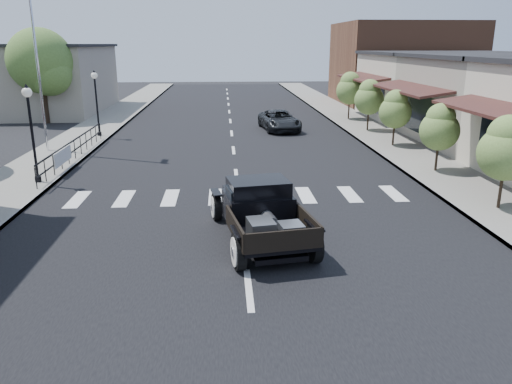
{
  "coord_description": "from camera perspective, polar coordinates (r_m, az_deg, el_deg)",
  "views": [
    {
      "loc": [
        -0.49,
        -12.89,
        5.22
      ],
      "look_at": [
        0.44,
        1.23,
        1.0
      ],
      "focal_mm": 35.0,
      "sensor_mm": 36.0,
      "label": 1
    }
  ],
  "objects": [
    {
      "name": "small_tree_e",
      "position": [
        35.85,
        10.64,
        10.69
      ],
      "size": [
        1.86,
        1.86,
        3.11
      ],
      "primitive_type": null,
      "color": "olive",
      "rests_on": "sidewalk_right"
    },
    {
      "name": "storefront_far",
      "position": [
        38.29,
        20.51,
        11.13
      ],
      "size": [
        10.0,
        9.0,
        4.5
      ],
      "primitive_type": "cube",
      "color": "beige",
      "rests_on": "ground"
    },
    {
      "name": "lamp_post_b",
      "position": [
        20.44,
        -24.2,
        6.05
      ],
      "size": [
        0.36,
        0.36,
        3.67
      ],
      "primitive_type": null,
      "color": "black",
      "rests_on": "sidewalk_left"
    },
    {
      "name": "banner",
      "position": [
        22.46,
        -21.13,
        3.21
      ],
      "size": [
        0.04,
        2.2,
        0.6
      ],
      "primitive_type": null,
      "color": "silver",
      "rests_on": "sidewalk_left"
    },
    {
      "name": "big_tree_far",
      "position": [
        36.96,
        -23.26,
        12.06
      ],
      "size": [
        4.27,
        4.27,
        6.27
      ],
      "primitive_type": null,
      "color": "#4C6D2E",
      "rests_on": "ground"
    },
    {
      "name": "small_tree_b",
      "position": [
        21.84,
        20.15,
        5.75
      ],
      "size": [
        1.6,
        1.6,
        2.67
      ],
      "primitive_type": null,
      "color": "olive",
      "rests_on": "sidewalk_right"
    },
    {
      "name": "second_car",
      "position": [
        31.41,
        2.7,
        8.15
      ],
      "size": [
        2.54,
        4.63,
        1.23
      ],
      "primitive_type": "imported",
      "rotation": [
        0.0,
        0.0,
        0.12
      ],
      "color": "black",
      "rests_on": "ground"
    },
    {
      "name": "ground",
      "position": [
        13.92,
        -1.47,
        -5.43
      ],
      "size": [
        120.0,
        120.0,
        0.0
      ],
      "primitive_type": "plane",
      "color": "black",
      "rests_on": "ground"
    },
    {
      "name": "lamp_post_c",
      "position": [
        29.93,
        -17.74,
        9.62
      ],
      "size": [
        0.36,
        0.36,
        3.67
      ],
      "primitive_type": null,
      "color": "black",
      "rests_on": "sidewalk_left"
    },
    {
      "name": "road",
      "position": [
        28.38,
        -2.72,
        6.0
      ],
      "size": [
        14.0,
        80.0,
        0.02
      ],
      "primitive_type": "cube",
      "color": "black",
      "rests_on": "ground"
    },
    {
      "name": "road_markings",
      "position": [
        23.48,
        -2.48,
        3.74
      ],
      "size": [
        12.0,
        60.0,
        0.06
      ],
      "primitive_type": null,
      "color": "silver",
      "rests_on": "ground"
    },
    {
      "name": "flagpole",
      "position": [
        26.39,
        -24.21,
        17.44
      ],
      "size": [
        0.12,
        0.12,
        12.18
      ],
      "primitive_type": "cylinder",
      "color": "silver",
      "rests_on": "sidewalk_left"
    },
    {
      "name": "small_tree_c",
      "position": [
        26.82,
        15.57,
        8.07
      ],
      "size": [
        1.64,
        1.64,
        2.74
      ],
      "primitive_type": null,
      "color": "olive",
      "rests_on": "sidewalk_right"
    },
    {
      "name": "hotrod_pickup",
      "position": [
        13.58,
        0.47,
        -2.15
      ],
      "size": [
        3.1,
        5.26,
        1.71
      ],
      "primitive_type": null,
      "rotation": [
        0.0,
        0.0,
        0.17
      ],
      "color": "black",
      "rests_on": "ground"
    },
    {
      "name": "sidewalk_right",
      "position": [
        29.75,
        13.97,
        6.15
      ],
      "size": [
        3.0,
        80.0,
        0.15
      ],
      "primitive_type": "cube",
      "color": "gray",
      "rests_on": "ground"
    },
    {
      "name": "railing",
      "position": [
        24.32,
        -20.02,
        4.76
      ],
      "size": [
        0.08,
        10.0,
        1.0
      ],
      "primitive_type": null,
      "color": "black",
      "rests_on": "sidewalk_left"
    },
    {
      "name": "low_building_left",
      "position": [
        43.47,
        -23.77,
        11.65
      ],
      "size": [
        10.0,
        12.0,
        5.0
      ],
      "primitive_type": "cube",
      "color": "#A49A8A",
      "rests_on": "ground"
    },
    {
      "name": "sidewalk_left",
      "position": [
        29.47,
        -19.57,
        5.59
      ],
      "size": [
        3.0,
        80.0,
        0.15
      ],
      "primitive_type": "cube",
      "color": "gray",
      "rests_on": "ground"
    },
    {
      "name": "far_building_right",
      "position": [
        47.69,
        16.32,
        13.89
      ],
      "size": [
        11.0,
        10.0,
        7.0
      ],
      "primitive_type": "cube",
      "color": "brown",
      "rests_on": "ground"
    },
    {
      "name": "small_tree_d",
      "position": [
        31.29,
        12.76,
        9.58
      ],
      "size": [
        1.76,
        1.76,
        2.93
      ],
      "primitive_type": null,
      "color": "olive",
      "rests_on": "sidewalk_right"
    },
    {
      "name": "small_tree_a",
      "position": [
        17.52,
        26.51,
        2.87
      ],
      "size": [
        1.72,
        1.72,
        2.87
      ],
      "primitive_type": null,
      "color": "olive",
      "rests_on": "sidewalk_right"
    }
  ]
}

